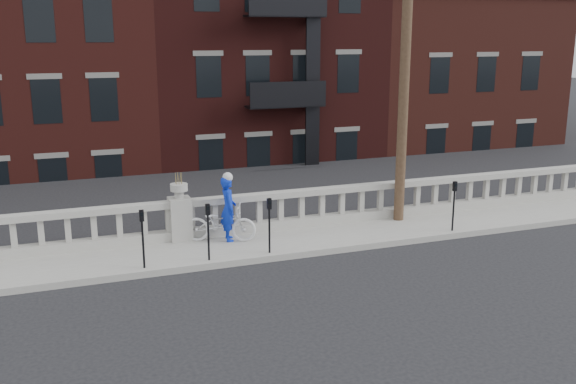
# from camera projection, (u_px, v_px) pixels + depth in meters

# --- Properties ---
(ground) EXTENTS (120.00, 120.00, 0.00)m
(ground) POSITION_uv_depth(u_px,v_px,m) (219.00, 303.00, 13.02)
(ground) COLOR black
(ground) RESTS_ON ground
(sidewalk) EXTENTS (32.00, 2.20, 0.15)m
(sidewalk) POSITION_uv_depth(u_px,v_px,m) (189.00, 253.00, 15.74)
(sidewalk) COLOR gray
(sidewalk) RESTS_ON ground
(balustrade) EXTENTS (28.00, 0.34, 1.03)m
(balustrade) POSITION_uv_depth(u_px,v_px,m) (180.00, 221.00, 16.47)
(balustrade) COLOR gray
(balustrade) RESTS_ON sidewalk
(planter_pedestal) EXTENTS (0.55, 0.55, 1.76)m
(planter_pedestal) POSITION_uv_depth(u_px,v_px,m) (180.00, 214.00, 16.42)
(planter_pedestal) COLOR gray
(planter_pedestal) RESTS_ON sidewalk
(lower_level) EXTENTS (80.00, 44.00, 20.80)m
(lower_level) POSITION_uv_depth(u_px,v_px,m) (119.00, 87.00, 33.57)
(lower_level) COLOR #605E59
(lower_level) RESTS_ON ground
(utility_pole) EXTENTS (1.60, 0.28, 10.00)m
(utility_pole) POSITION_uv_depth(u_px,v_px,m) (406.00, 37.00, 17.14)
(utility_pole) COLOR #422D1E
(utility_pole) RESTS_ON sidewalk
(parking_meter_b) EXTENTS (0.10, 0.09, 1.36)m
(parking_meter_b) POSITION_uv_depth(u_px,v_px,m) (142.00, 232.00, 14.34)
(parking_meter_b) COLOR black
(parking_meter_b) RESTS_ON sidewalk
(parking_meter_c) EXTENTS (0.10, 0.09, 1.36)m
(parking_meter_c) POSITION_uv_depth(u_px,v_px,m) (208.00, 225.00, 14.85)
(parking_meter_c) COLOR black
(parking_meter_c) RESTS_ON sidewalk
(parking_meter_d) EXTENTS (0.10, 0.09, 1.36)m
(parking_meter_d) POSITION_uv_depth(u_px,v_px,m) (269.00, 219.00, 15.35)
(parking_meter_d) COLOR black
(parking_meter_d) RESTS_ON sidewalk
(parking_meter_e) EXTENTS (0.10, 0.09, 1.36)m
(parking_meter_e) POSITION_uv_depth(u_px,v_px,m) (454.00, 200.00, 17.11)
(parking_meter_e) COLOR black
(parking_meter_e) RESTS_ON sidewalk
(bicycle) EXTENTS (1.93, 1.27, 0.96)m
(bicycle) POSITION_uv_depth(u_px,v_px,m) (220.00, 223.00, 16.32)
(bicycle) COLOR silver
(bicycle) RESTS_ON sidewalk
(cyclist) EXTENTS (0.46, 0.65, 1.67)m
(cyclist) POSITION_uv_depth(u_px,v_px,m) (228.00, 209.00, 16.33)
(cyclist) COLOR #0C29BE
(cyclist) RESTS_ON sidewalk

